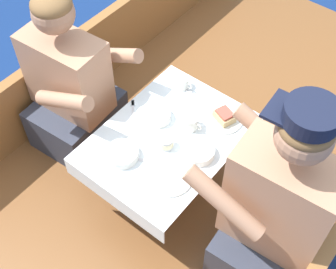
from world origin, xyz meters
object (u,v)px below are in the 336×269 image
at_px(person_port, 72,89).
at_px(coffee_cup_port, 190,122).
at_px(person_starboard, 274,213).
at_px(tin_can, 166,143).
at_px(sandwich, 224,116).
at_px(coffee_cup_starboard, 182,82).

xyz_separation_m(person_port, coffee_cup_port, (0.62, 0.16, 0.06)).
xyz_separation_m(person_starboard, tin_can, (-0.56, 0.01, -0.00)).
distance_m(coffee_cup_port, tin_can, 0.16).
distance_m(sandwich, tin_can, 0.31).
relative_size(person_starboard, sandwich, 9.39).
height_order(coffee_cup_starboard, tin_can, coffee_cup_starboard).
bearing_deg(person_starboard, coffee_cup_port, -20.97).
distance_m(person_port, person_starboard, 1.17).
bearing_deg(sandwich, coffee_cup_starboard, 169.92).
distance_m(person_starboard, coffee_cup_port, 0.57).
relative_size(person_starboard, coffee_cup_port, 9.84).
bearing_deg(tin_can, person_starboard, -0.83).
height_order(sandwich, coffee_cup_starboard, coffee_cup_starboard).
relative_size(person_port, sandwich, 8.25).
height_order(person_starboard, tin_can, person_starboard).
bearing_deg(tin_can, coffee_cup_port, 84.46).
bearing_deg(sandwich, tin_can, -111.99).
bearing_deg(person_port, person_starboard, -4.75).
distance_m(person_starboard, coffee_cup_starboard, 0.81).
bearing_deg(person_starboard, coffee_cup_starboard, -29.61).
bearing_deg(tin_can, sandwich, 68.01).
bearing_deg(person_starboard, sandwich, -37.99).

